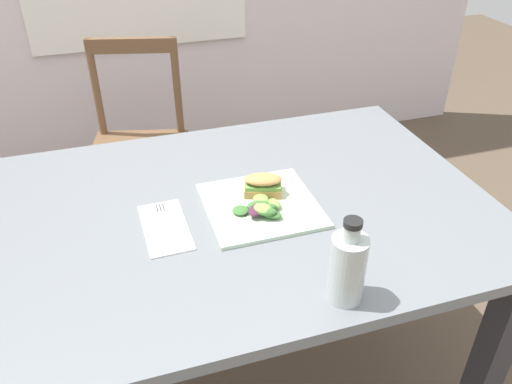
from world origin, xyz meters
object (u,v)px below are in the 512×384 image
at_px(chair_wooden_far, 139,147).
at_px(sandwich_half_front, 263,184).
at_px(plate_lunch, 261,205).
at_px(dining_table, 229,244).
at_px(bottle_cold_brew, 347,271).
at_px(fork_on_napkin, 164,222).

relative_size(chair_wooden_far, sandwich_half_front, 7.99).
relative_size(plate_lunch, sandwich_half_front, 2.54).
xyz_separation_m(plate_lunch, sandwich_half_front, (0.02, 0.04, 0.03)).
height_order(dining_table, chair_wooden_far, chair_wooden_far).
bearing_deg(plate_lunch, dining_table, 164.56).
xyz_separation_m(sandwich_half_front, bottle_cold_brew, (0.04, -0.39, 0.03)).
bearing_deg(chair_wooden_far, dining_table, -81.14).
distance_m(chair_wooden_far, fork_on_napkin, 1.01).
xyz_separation_m(fork_on_napkin, bottle_cold_brew, (0.31, -0.35, 0.06)).
bearing_deg(plate_lunch, bottle_cold_brew, -79.94).
relative_size(chair_wooden_far, bottle_cold_brew, 4.55).
bearing_deg(fork_on_napkin, sandwich_half_front, 8.38).
bearing_deg(plate_lunch, chair_wooden_far, 103.21).
relative_size(sandwich_half_front, bottle_cold_brew, 0.57).
distance_m(dining_table, chair_wooden_far, 0.97).
height_order(sandwich_half_front, bottle_cold_brew, bottle_cold_brew).
bearing_deg(fork_on_napkin, chair_wooden_far, 89.04).
relative_size(dining_table, chair_wooden_far, 1.54).
height_order(plate_lunch, bottle_cold_brew, bottle_cold_brew).
xyz_separation_m(dining_table, fork_on_napkin, (-0.16, -0.02, 0.12)).
height_order(dining_table, bottle_cold_brew, bottle_cold_brew).
height_order(chair_wooden_far, bottle_cold_brew, bottle_cold_brew).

